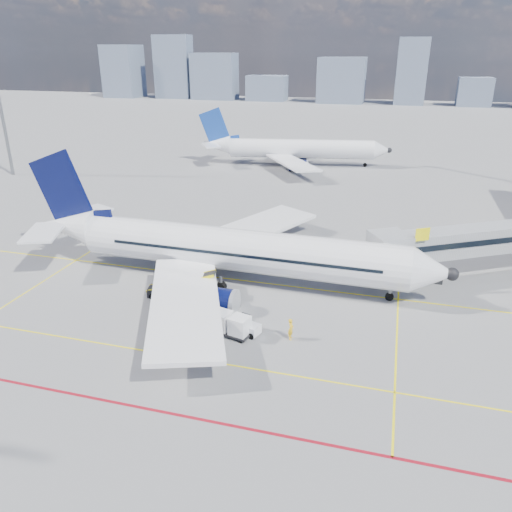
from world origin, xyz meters
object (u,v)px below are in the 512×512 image
(belt_loader, at_px, (174,290))
(second_aircraft, at_px, (293,149))
(main_aircraft, at_px, (222,249))
(baggage_tug, at_px, (246,325))
(ramp_worker, at_px, (291,329))
(cargo_dolly, at_px, (231,324))

(belt_loader, bearing_deg, second_aircraft, 79.52)
(main_aircraft, relative_size, baggage_tug, 18.08)
(baggage_tug, relative_size, belt_loader, 0.36)
(second_aircraft, height_order, baggage_tug, second_aircraft)
(belt_loader, bearing_deg, main_aircraft, 46.05)
(second_aircraft, height_order, belt_loader, second_aircraft)
(main_aircraft, distance_m, ramp_worker, 12.97)
(second_aircraft, bearing_deg, cargo_dolly, -92.63)
(main_aircraft, xyz_separation_m, cargo_dolly, (4.09, -9.89, -2.21))
(baggage_tug, relative_size, cargo_dolly, 0.66)
(main_aircraft, bearing_deg, ramp_worker, -45.00)
(cargo_dolly, height_order, ramp_worker, cargo_dolly)
(main_aircraft, xyz_separation_m, baggage_tug, (5.19, -9.28, -2.51))
(main_aircraft, relative_size, cargo_dolly, 11.84)
(second_aircraft, distance_m, belt_loader, 58.74)
(main_aircraft, bearing_deg, belt_loader, -121.35)
(second_aircraft, bearing_deg, ramp_worker, -88.34)
(second_aircraft, xyz_separation_m, ramp_worker, (13.06, -62.98, -2.33))
(second_aircraft, bearing_deg, baggage_tug, -91.59)
(main_aircraft, xyz_separation_m, belt_loader, (-3.09, -4.87, -2.54))
(main_aircraft, height_order, baggage_tug, main_aircraft)
(cargo_dolly, bearing_deg, main_aircraft, 126.03)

